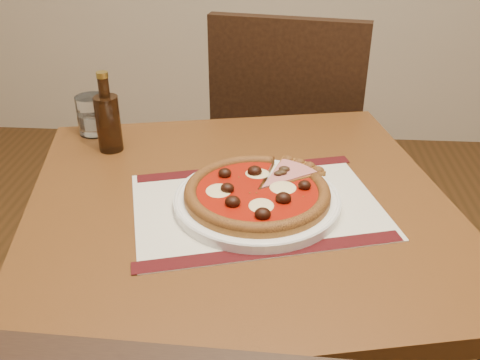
# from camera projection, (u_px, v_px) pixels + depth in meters

# --- Properties ---
(table) EXTENTS (0.95, 0.95, 0.75)m
(table) POSITION_uv_depth(u_px,v_px,m) (239.00, 242.00, 1.08)
(table) COLOR brown
(table) RESTS_ON ground
(chair_far) EXTENTS (0.53, 0.53, 0.96)m
(chair_far) POSITION_uv_depth(u_px,v_px,m) (289.00, 138.00, 1.75)
(chair_far) COLOR black
(chair_far) RESTS_ON ground
(placemat) EXTENTS (0.53, 0.44, 0.00)m
(placemat) POSITION_uv_depth(u_px,v_px,m) (257.00, 205.00, 1.00)
(placemat) COLOR silver
(placemat) RESTS_ON table
(plate) EXTENTS (0.31, 0.31, 0.02)m
(plate) POSITION_uv_depth(u_px,v_px,m) (257.00, 201.00, 1.00)
(plate) COLOR white
(plate) RESTS_ON placemat
(pizza) EXTENTS (0.27, 0.27, 0.04)m
(pizza) POSITION_uv_depth(u_px,v_px,m) (257.00, 192.00, 0.99)
(pizza) COLOR #966024
(pizza) RESTS_ON plate
(ham_slice) EXTENTS (0.13, 0.14, 0.02)m
(ham_slice) POSITION_uv_depth(u_px,v_px,m) (294.00, 174.00, 1.06)
(ham_slice) COLOR #966024
(ham_slice) RESTS_ON plate
(water_glass) EXTENTS (0.10, 0.10, 0.09)m
(water_glass) POSITION_uv_depth(u_px,v_px,m) (93.00, 115.00, 1.27)
(water_glass) COLOR white
(water_glass) RESTS_ON table
(bottle) EXTENTS (0.05, 0.05, 0.18)m
(bottle) POSITION_uv_depth(u_px,v_px,m) (108.00, 120.00, 1.18)
(bottle) COLOR #311A0C
(bottle) RESTS_ON table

